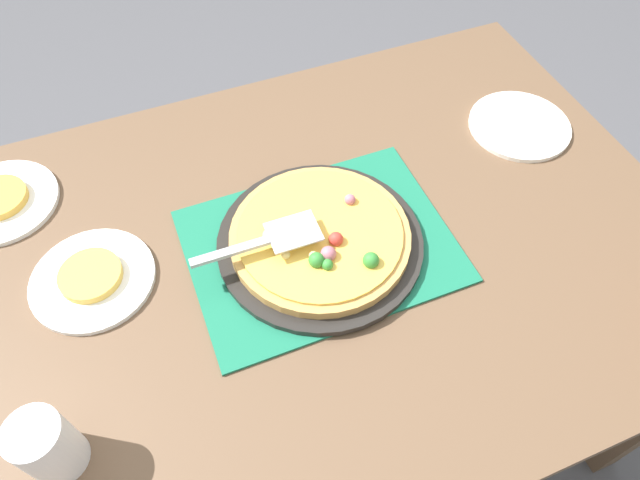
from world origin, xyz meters
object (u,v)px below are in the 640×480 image
plate_near_left (93,279)px  served_slice_left (90,275)px  pizza_pan (320,242)px  pizza_server (267,239)px  cup_near (47,446)px  pizza (320,236)px  plate_side (519,125)px  plate_far_right (1,202)px

plate_near_left → served_slice_left: served_slice_left is taller
pizza_pan → pizza_server: bearing=-0.8°
served_slice_left → cup_near: (0.09, 0.30, 0.04)m
served_slice_left → cup_near: bearing=73.3°
pizza → pizza_server: (0.10, -0.00, 0.04)m
pizza_pan → plate_near_left: (0.40, -0.08, -0.01)m
plate_side → pizza_server: bearing=12.3°
served_slice_left → cup_near: cup_near is taller
plate_far_right → cup_near: cup_near is taller
pizza → served_slice_left: size_ratio=3.00×
served_slice_left → plate_far_right: bearing=-60.7°
pizza → plate_near_left: (0.40, -0.08, -0.03)m
pizza_server → cup_near: bearing=28.8°
pizza_pan → served_slice_left: (0.40, -0.08, 0.01)m
plate_near_left → plate_far_right: bearing=-60.7°
pizza → pizza_server: bearing=-2.0°
pizza → pizza_server: pizza_server is taller
plate_side → cup_near: bearing=19.1°
pizza_pan → pizza: bearing=82.3°
pizza_pan → plate_far_right: pizza_pan is taller
pizza → plate_side: pizza is taller
pizza → served_slice_left: 0.41m
pizza_pan → pizza: size_ratio=1.15×
plate_near_left → plate_far_right: (0.14, -0.25, 0.00)m
plate_far_right → plate_near_left: bearing=119.3°
pizza_pan → plate_far_right: 0.64m
pizza_pan → plate_near_left: size_ratio=1.73×
pizza_pan → served_slice_left: bearing=-11.2°
pizza → plate_far_right: bearing=-31.4°
plate_near_left → plate_side: size_ratio=1.00×
pizza → plate_side: bearing=-165.2°
pizza_pan → plate_side: pizza_pan is taller
plate_side → plate_far_right: bearing=-10.2°
pizza_pan → cup_near: (0.49, 0.22, 0.05)m
pizza → pizza_pan: bearing=-97.7°
pizza_server → served_slice_left: bearing=-14.4°
served_slice_left → pizza_server: 0.32m
pizza → plate_side: size_ratio=1.50×
pizza_pan → served_slice_left: size_ratio=3.45×
pizza_pan → cup_near: size_ratio=3.17×
plate_near_left → served_slice_left: bearing=0.0°
pizza → plate_far_right: size_ratio=1.50×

